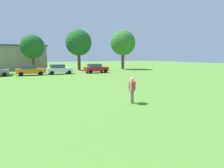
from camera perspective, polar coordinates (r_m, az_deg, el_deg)
name	(u,v)px	position (r m, az deg, el deg)	size (l,w,h in m)	color
ground_plane	(15,81)	(28.75, -25.23, 0.80)	(160.00, 160.00, 0.00)	#568C33
adult_bystander	(132,88)	(13.74, 5.63, -1.10)	(0.65, 0.61, 1.73)	#8C7259
parked_car_orange_2	(30,70)	(35.82, -21.88, 3.61)	(4.30, 2.02, 1.68)	orange
parked_car_white_3	(59,69)	(36.63, -14.49, 4.01)	(4.30, 2.02, 1.68)	white
parked_car_red_4	(96,68)	(38.22, -4.51, 4.39)	(4.30, 2.02, 1.68)	red
tree_center	(32,47)	(44.59, -21.23, 9.67)	(4.73, 4.73, 7.37)	brown
tree_right	(79,43)	(46.12, -9.25, 11.24)	(5.66, 5.66, 8.82)	brown
tree_far_right	(123,43)	(48.69, 3.04, 11.31)	(5.79, 5.79, 9.02)	brown
house_left	(14,57)	(52.04, -25.59, 6.65)	(13.73, 8.69, 5.49)	tan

